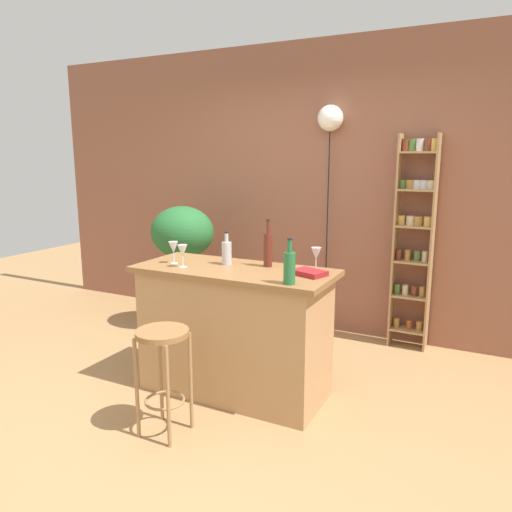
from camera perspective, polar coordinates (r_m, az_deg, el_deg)
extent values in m
plane|color=#A37A4C|center=(3.57, -4.93, -17.33)|extent=(12.00, 12.00, 0.00)
cube|color=#8C5642|center=(4.90, 6.96, 7.69)|extent=(6.40, 0.10, 2.80)
cube|color=tan|center=(3.62, -2.53, -9.04)|extent=(1.32, 0.57, 0.90)
cube|color=olive|center=(3.48, -2.60, -1.75)|extent=(1.44, 0.62, 0.04)
cylinder|color=#997047|center=(3.19, -13.74, -14.81)|extent=(0.02, 0.02, 0.65)
cylinder|color=#997047|center=(3.05, -10.22, -15.90)|extent=(0.02, 0.02, 0.65)
cylinder|color=#997047|center=(3.35, -11.05, -13.33)|extent=(0.02, 0.02, 0.65)
cylinder|color=#997047|center=(3.22, -7.61, -14.26)|extent=(0.02, 0.02, 0.65)
torus|color=#997047|center=(3.25, -10.58, -16.22)|extent=(0.25, 0.25, 0.02)
cylinder|color=olive|center=(3.07, -10.89, -8.81)|extent=(0.33, 0.33, 0.03)
cube|color=#A87F51|center=(4.58, 15.91, 1.49)|extent=(0.02, 0.18, 1.92)
cube|color=#A87F51|center=(4.53, 19.82, 1.15)|extent=(0.02, 0.18, 1.92)
cube|color=#A87F51|center=(4.75, 17.26, -8.19)|extent=(0.30, 0.18, 0.02)
cylinder|color=#AD7A38|center=(4.76, 16.06, -7.45)|extent=(0.06, 0.06, 0.08)
cylinder|color=#994C23|center=(4.74, 17.40, -7.61)|extent=(0.06, 0.06, 0.08)
cylinder|color=#AD7A38|center=(4.72, 18.50, -7.75)|extent=(0.06, 0.06, 0.08)
cube|color=#A87F51|center=(4.66, 17.49, -4.48)|extent=(0.30, 0.18, 0.02)
cylinder|color=#4C7033|center=(4.65, 16.13, -3.72)|extent=(0.05, 0.05, 0.09)
cylinder|color=beige|center=(4.64, 17.00, -3.80)|extent=(0.05, 0.05, 0.09)
cylinder|color=brown|center=(4.64, 17.98, -3.89)|extent=(0.05, 0.05, 0.09)
cylinder|color=#AD7A38|center=(4.63, 18.81, -3.97)|extent=(0.05, 0.05, 0.09)
cube|color=#A87F51|center=(4.58, 17.73, -0.64)|extent=(0.30, 0.18, 0.02)
cylinder|color=brown|center=(4.59, 16.30, 0.17)|extent=(0.05, 0.05, 0.09)
cylinder|color=#AD7A38|center=(4.59, 17.25, 0.12)|extent=(0.05, 0.05, 0.09)
cylinder|color=#4C7033|center=(4.57, 18.26, 0.01)|extent=(0.05, 0.05, 0.09)
cylinder|color=beige|center=(4.57, 19.10, -0.05)|extent=(0.05, 0.05, 0.09)
cube|color=#A87F51|center=(4.53, 17.98, 3.31)|extent=(0.30, 0.18, 0.02)
cylinder|color=gold|center=(4.55, 16.55, 4.06)|extent=(0.07, 0.07, 0.08)
cylinder|color=beige|center=(4.53, 17.57, 3.97)|extent=(0.07, 0.07, 0.08)
cylinder|color=#AD7A38|center=(4.51, 18.39, 3.89)|extent=(0.07, 0.07, 0.08)
cylinder|color=gold|center=(4.51, 19.41, 3.82)|extent=(0.07, 0.07, 0.08)
cube|color=#A87F51|center=(4.50, 18.23, 7.33)|extent=(0.30, 0.18, 0.02)
cylinder|color=#4C7033|center=(4.52, 16.68, 8.04)|extent=(0.07, 0.07, 0.08)
cylinder|color=#AD7A38|center=(4.51, 17.53, 7.98)|extent=(0.07, 0.07, 0.08)
cylinder|color=silver|center=(4.50, 18.32, 7.93)|extent=(0.07, 0.07, 0.08)
cylinder|color=silver|center=(4.50, 19.03, 7.88)|extent=(0.07, 0.07, 0.08)
cylinder|color=beige|center=(4.48, 19.82, 7.82)|extent=(0.07, 0.07, 0.08)
cube|color=#A87F51|center=(4.49, 18.49, 11.40)|extent=(0.30, 0.18, 0.02)
cylinder|color=brown|center=(4.51, 17.06, 12.26)|extent=(0.07, 0.07, 0.11)
cylinder|color=#4C7033|center=(4.51, 17.77, 12.22)|extent=(0.07, 0.07, 0.11)
cylinder|color=silver|center=(4.49, 18.58, 12.18)|extent=(0.07, 0.07, 0.11)
cylinder|color=brown|center=(4.48, 19.44, 12.13)|extent=(0.07, 0.07, 0.11)
cylinder|color=gold|center=(4.48, 20.11, 12.08)|extent=(0.07, 0.07, 0.11)
cylinder|color=#2D2823|center=(5.03, -8.32, -6.35)|extent=(0.34, 0.34, 0.38)
cylinder|color=#935B3D|center=(4.94, -8.43, -2.96)|extent=(0.29, 0.29, 0.24)
cylinder|color=brown|center=(4.90, -8.49, -0.71)|extent=(0.03, 0.03, 0.16)
ellipsoid|color=#23602D|center=(4.84, -8.60, 2.78)|extent=(0.63, 0.57, 0.51)
cylinder|color=#236638|center=(3.03, 3.92, -1.44)|extent=(0.07, 0.07, 0.20)
cylinder|color=#236638|center=(3.00, 3.95, 1.15)|extent=(0.03, 0.03, 0.08)
cylinder|color=black|center=(2.99, 3.96, 2.00)|extent=(0.03, 0.03, 0.01)
cylinder|color=#B2B2B7|center=(3.58, -3.44, 0.32)|extent=(0.07, 0.07, 0.17)
cylinder|color=#B2B2B7|center=(3.56, -3.46, 2.16)|extent=(0.03, 0.03, 0.07)
cylinder|color=black|center=(3.55, -3.47, 2.77)|extent=(0.03, 0.03, 0.01)
cylinder|color=#5B2319|center=(3.50, 1.40, 0.68)|extent=(0.06, 0.06, 0.24)
cylinder|color=#5B2319|center=(3.47, 1.42, 3.37)|extent=(0.02, 0.02, 0.09)
cylinder|color=black|center=(3.47, 1.42, 4.23)|extent=(0.03, 0.03, 0.01)
cylinder|color=silver|center=(3.68, -9.55, -0.82)|extent=(0.06, 0.06, 0.00)
cylinder|color=silver|center=(3.67, -9.57, -0.22)|extent=(0.01, 0.01, 0.08)
cone|color=silver|center=(3.66, -9.61, 1.01)|extent=(0.07, 0.07, 0.08)
cylinder|color=silver|center=(3.42, 6.97, -1.68)|extent=(0.06, 0.06, 0.00)
cylinder|color=silver|center=(3.41, 6.99, -1.03)|extent=(0.01, 0.01, 0.08)
cone|color=silver|center=(3.40, 7.02, 0.28)|extent=(0.07, 0.07, 0.08)
cylinder|color=silver|center=(3.54, -8.52, -1.28)|extent=(0.06, 0.06, 0.00)
cylinder|color=silver|center=(3.53, -8.53, -0.65)|extent=(0.01, 0.01, 0.08)
cone|color=silver|center=(3.51, -8.57, 0.62)|extent=(0.07, 0.07, 0.08)
cube|color=maroon|center=(3.28, 6.26, -1.96)|extent=(0.25, 0.21, 0.03)
cylinder|color=black|center=(4.78, 8.29, 3.15)|extent=(0.01, 0.01, 2.07)
sphere|color=white|center=(4.74, 8.66, 15.61)|extent=(0.24, 0.24, 0.24)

